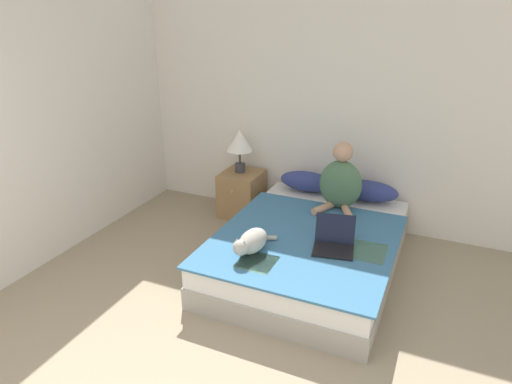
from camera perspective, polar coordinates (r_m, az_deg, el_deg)
name	(u,v)px	position (r m, az deg, el deg)	size (l,w,h in m)	color
wall_back	(332,107)	(4.89, 9.44, 10.47)	(5.27, 0.05, 2.55)	silver
wall_side	(29,128)	(4.43, -26.53, 7.15)	(0.05, 4.79, 2.55)	silver
bed	(310,249)	(4.22, 6.81, -7.12)	(1.52, 2.07, 0.40)	#9E998E
pillow_near	(307,181)	(4.94, 6.38, 1.34)	(0.59, 0.27, 0.20)	navy
pillow_far	(369,191)	(4.80, 13.91, 0.14)	(0.59, 0.27, 0.20)	navy
person_sitting	(341,182)	(4.49, 10.52, 1.26)	(0.42, 0.41, 0.67)	#476B4C
cat_tabby	(251,242)	(3.70, -0.60, -6.24)	(0.23, 0.52, 0.20)	#A8A399
laptop_open	(334,243)	(3.83, 9.70, -6.25)	(0.38, 0.36, 0.26)	black
nightstand	(242,194)	(5.22, -1.80, -0.20)	(0.43, 0.48, 0.51)	#937047
table_lamp	(240,142)	(5.05, -2.06, 6.27)	(0.29, 0.29, 0.49)	#38383D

